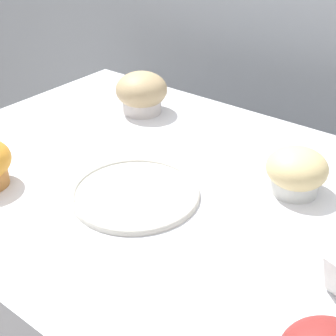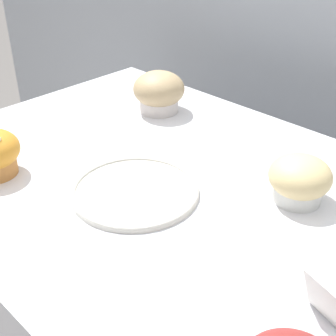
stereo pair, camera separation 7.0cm
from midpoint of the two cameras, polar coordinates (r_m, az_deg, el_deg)
name	(u,v)px [view 1 (the left image)]	position (r m, az deg, el deg)	size (l,w,h in m)	color
wall_back	(331,100)	(1.23, 17.69, 7.81)	(3.20, 0.10, 1.80)	#B2B7BC
muffin_front_center	(142,93)	(0.97, -5.32, 9.08)	(0.11, 0.11, 0.08)	silver
muffin_front_left	(296,171)	(0.73, 12.76, -0.50)	(0.09, 0.09, 0.07)	silver
serving_plate	(135,193)	(0.72, -6.80, -3.14)	(0.20, 0.20, 0.01)	beige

